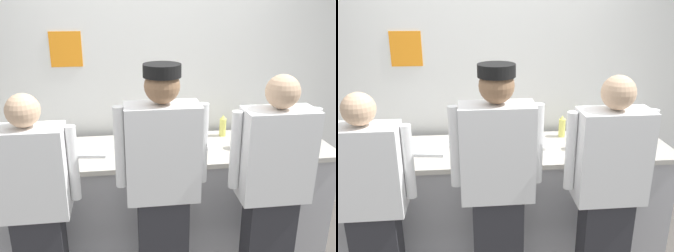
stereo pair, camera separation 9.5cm
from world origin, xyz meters
TOP-DOWN VIEW (x-y plane):
  - wall_back at (-0.00, 0.88)m, footprint 4.68×0.11m
  - prep_counter at (0.00, 0.38)m, footprint 2.99×0.73m
  - chef_near_left at (-0.87, -0.24)m, footprint 0.59×0.24m
  - chef_center at (-0.03, -0.23)m, footprint 0.63×0.24m
  - chef_far_right at (0.73, -0.30)m, footprint 0.61×0.24m
  - plate_stack_front at (-0.13, 0.50)m, footprint 0.24×0.24m
  - plate_stack_rear at (0.18, 0.29)m, footprint 0.20×0.20m
  - mixing_bowl_steel at (1.03, 0.44)m, footprint 0.40×0.40m
  - sheet_tray at (-0.63, 0.43)m, footprint 0.48×0.38m
  - squeeze_bottle_primary at (0.63, 0.61)m, footprint 0.06×0.06m
  - ramekin_yellow_sauce at (0.76, 0.19)m, footprint 0.11×0.11m
  - ramekin_green_sauce at (0.40, 0.32)m, footprint 0.09×0.09m
  - ramekin_red_sauce at (-1.22, 0.58)m, footprint 0.09×0.09m
  - deli_cup at (0.66, 0.30)m, footprint 0.09×0.09m
  - chefs_knife at (-0.15, 0.24)m, footprint 0.28×0.03m

SIDE VIEW (x-z plane):
  - prep_counter at x=0.00m, z-range 0.00..0.94m
  - chef_near_left at x=-0.87m, z-range 0.04..1.64m
  - chef_far_right at x=0.73m, z-range 0.05..1.73m
  - chef_center at x=-0.03m, z-range 0.06..1.82m
  - chefs_knife at x=-0.15m, z-range 0.93..0.95m
  - sheet_tray at x=-0.63m, z-range 0.94..0.96m
  - ramekin_green_sauce at x=0.40m, z-range 0.94..0.97m
  - ramekin_yellow_sauce at x=0.76m, z-range 0.94..0.98m
  - ramekin_red_sauce at x=-1.22m, z-range 0.94..0.99m
  - plate_stack_front at x=-0.13m, z-range 0.94..1.02m
  - deli_cup at x=0.66m, z-range 0.94..1.02m
  - plate_stack_rear at x=0.18m, z-range 0.94..1.03m
  - mixing_bowl_steel at x=1.03m, z-range 0.94..1.06m
  - squeeze_bottle_primary at x=0.63m, z-range 0.93..1.13m
  - wall_back at x=0.00m, z-range 0.00..2.79m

